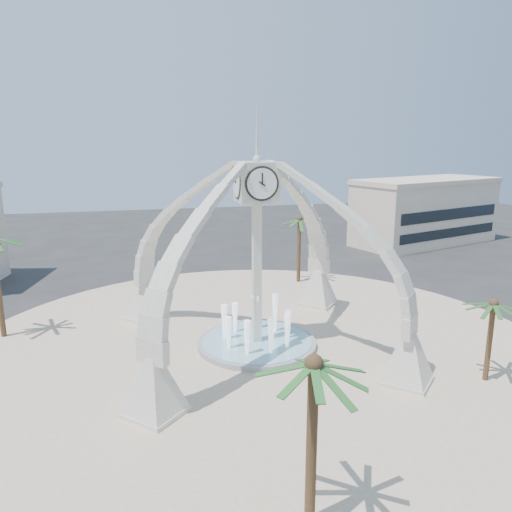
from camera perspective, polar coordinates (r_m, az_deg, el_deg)
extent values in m
plane|color=#282828|center=(34.23, 0.09, -10.30)|extent=(140.00, 140.00, 0.00)
cylinder|color=beige|center=(34.21, 0.09, -10.25)|extent=(40.00, 40.00, 0.06)
cube|color=silver|center=(32.58, 0.09, -2.37)|extent=(0.55, 0.55, 9.80)
cube|color=silver|center=(31.48, 0.10, 8.47)|extent=(2.50, 2.50, 2.50)
cone|color=silver|center=(31.38, 0.10, 14.39)|extent=(0.20, 0.20, 4.00)
cylinder|color=white|center=(30.24, 0.69, 8.27)|extent=(1.84, 0.04, 1.84)
pyramid|color=silver|center=(42.05, 7.15, -3.54)|extent=(3.80, 3.80, 3.20)
pyramid|color=silver|center=(39.42, -12.51, -4.91)|extent=(3.80, 3.80, 3.20)
pyramid|color=silver|center=(26.32, -11.58, -14.36)|extent=(3.80, 3.80, 3.20)
pyramid|color=silver|center=(30.11, 16.94, -11.00)|extent=(3.80, 3.80, 3.20)
cylinder|color=#98989B|center=(34.15, 0.09, -9.99)|extent=(8.00, 8.00, 0.40)
cylinder|color=#86BAC8|center=(34.06, 0.09, -9.65)|extent=(7.40, 7.40, 0.04)
cone|color=white|center=(33.47, 0.09, -7.13)|extent=(0.60, 0.60, 3.20)
cube|color=beige|center=(70.15, 18.74, 4.63)|extent=(21.49, 13.79, 8.00)
cube|color=beige|center=(69.69, 19.00, 8.13)|extent=(21.87, 14.17, 0.60)
cylinder|color=brown|center=(31.73, 25.12, -8.87)|extent=(0.32, 0.32, 4.82)
cylinder|color=brown|center=(48.31, 4.92, 0.64)|extent=(0.37, 0.37, 6.32)
cylinder|color=brown|center=(18.83, 6.36, -20.65)|extent=(0.40, 0.40, 6.40)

